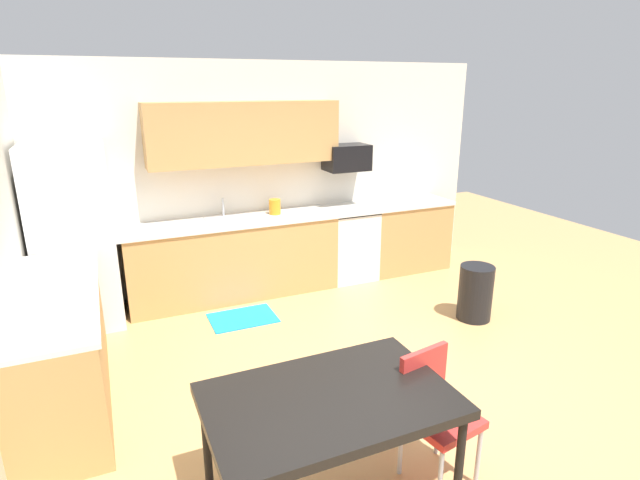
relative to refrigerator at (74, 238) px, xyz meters
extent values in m
plane|color=tan|center=(2.18, -2.22, -0.94)|extent=(12.00, 12.00, 0.00)
cube|color=silver|center=(2.18, 0.43, 0.41)|extent=(5.80, 0.10, 2.70)
cube|color=tan|center=(1.65, 0.08, -0.49)|extent=(2.43, 0.60, 0.90)
cube|color=tan|center=(4.02, 0.08, -0.49)|extent=(1.12, 0.60, 0.90)
cube|color=tan|center=(-0.12, -1.42, -0.49)|extent=(0.60, 2.00, 0.90)
cube|color=silver|center=(2.18, 0.08, -0.02)|extent=(4.80, 0.64, 0.04)
cube|color=silver|center=(-0.12, -1.42, -0.02)|extent=(0.64, 2.00, 0.04)
cube|color=tan|center=(1.88, 0.21, 0.96)|extent=(2.20, 0.34, 0.70)
cube|color=white|center=(0.00, 0.00, 0.00)|extent=(0.76, 0.70, 1.89)
cube|color=white|center=(3.16, 0.08, -0.50)|extent=(0.60, 0.60, 0.88)
cube|color=black|center=(3.16, 0.08, -0.05)|extent=(0.60, 0.60, 0.03)
cube|color=black|center=(3.16, 0.18, 0.61)|extent=(0.54, 0.36, 0.32)
cube|color=#A5A8AD|center=(1.59, 0.08, -0.06)|extent=(0.48, 0.40, 0.14)
cylinder|color=#B2B5BA|center=(1.59, 0.26, 0.10)|extent=(0.02, 0.02, 0.24)
cube|color=black|center=(1.35, -3.22, -0.22)|extent=(1.40, 0.90, 0.06)
cylinder|color=black|center=(1.99, -3.61, -0.60)|extent=(0.05, 0.05, 0.69)
cylinder|color=black|center=(0.71, -2.83, -0.60)|extent=(0.05, 0.05, 0.69)
cylinder|color=black|center=(1.99, -2.83, -0.60)|extent=(0.05, 0.05, 0.69)
cube|color=red|center=(2.08, -3.33, -0.49)|extent=(0.46, 0.46, 0.05)
cube|color=red|center=(2.04, -3.15, -0.29)|extent=(0.38, 0.11, 0.40)
cylinder|color=#B2B2B7|center=(1.94, -3.52, -0.73)|extent=(0.03, 0.03, 0.42)
cylinder|color=#B2B2B7|center=(2.27, -3.46, -0.73)|extent=(0.03, 0.03, 0.42)
cylinder|color=#B2B2B7|center=(1.88, -3.19, -0.73)|extent=(0.03, 0.03, 0.42)
cylinder|color=#B2B2B7|center=(2.21, -3.13, -0.73)|extent=(0.03, 0.03, 0.42)
cylinder|color=black|center=(3.84, -1.57, -0.64)|extent=(0.36, 0.36, 0.60)
cube|color=#198CBF|center=(1.55, -0.57, -0.94)|extent=(0.70, 0.50, 0.01)
cylinder|color=orange|center=(2.19, 0.13, 0.08)|extent=(0.14, 0.14, 0.20)
camera|label=1|loc=(0.32, -5.43, 1.50)|focal=28.18mm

